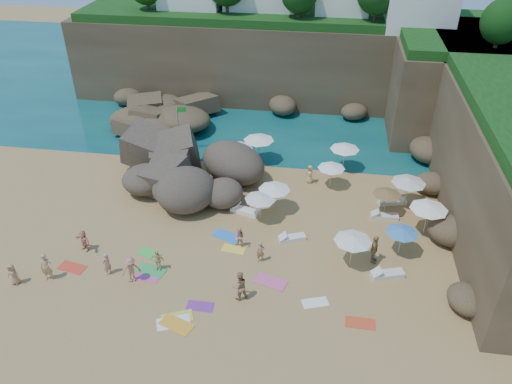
# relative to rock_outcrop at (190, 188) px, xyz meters

# --- Properties ---
(ground) EXTENTS (120.00, 120.00, 0.00)m
(ground) POSITION_rel_rock_outcrop_xyz_m (3.59, -5.86, 0.00)
(ground) COLOR tan
(ground) RESTS_ON ground
(seawater) EXTENTS (120.00, 120.00, 0.00)m
(seawater) POSITION_rel_rock_outcrop_xyz_m (3.59, 24.14, 0.00)
(seawater) COLOR #0C4751
(seawater) RESTS_ON ground
(cliff_back) EXTENTS (44.00, 8.00, 8.00)m
(cliff_back) POSITION_rel_rock_outcrop_xyz_m (5.59, 19.14, 4.00)
(cliff_back) COLOR brown
(cliff_back) RESTS_ON ground
(cliff_right) EXTENTS (8.00, 30.00, 8.00)m
(cliff_right) POSITION_rel_rock_outcrop_xyz_m (22.59, 2.14, 4.00)
(cliff_right) COLOR brown
(cliff_right) RESTS_ON ground
(cliff_corner) EXTENTS (10.00, 12.00, 8.00)m
(cliff_corner) POSITION_rel_rock_outcrop_xyz_m (20.59, 14.14, 4.00)
(cliff_corner) COLOR brown
(cliff_corner) RESTS_ON ground
(rock_promontory) EXTENTS (12.00, 7.00, 2.00)m
(rock_promontory) POSITION_rel_rock_outcrop_xyz_m (-7.41, 10.14, 0.00)
(rock_promontory) COLOR brown
(rock_promontory) RESTS_ON ground
(marina_masts) EXTENTS (3.10, 0.10, 6.00)m
(marina_masts) POSITION_rel_rock_outcrop_xyz_m (-12.91, 24.14, 3.00)
(marina_masts) COLOR white
(marina_masts) RESTS_ON ground
(rock_outcrop) EXTENTS (8.45, 6.47, 3.29)m
(rock_outcrop) POSITION_rel_rock_outcrop_xyz_m (0.00, 0.00, 0.00)
(rock_outcrop) COLOR brown
(rock_outcrop) RESTS_ON ground
(flag_pole) EXTENTS (0.82, 0.21, 4.22)m
(flag_pole) POSITION_rel_rock_outcrop_xyz_m (-2.19, 5.74, 2.69)
(flag_pole) COLOR silver
(flag_pole) RESTS_ON ground
(parasol_0) EXTENTS (2.42, 2.42, 2.29)m
(parasol_0) POSITION_rel_rock_outcrop_xyz_m (3.20, 3.39, 2.10)
(parasol_0) COLOR silver
(parasol_0) RESTS_ON ground
(parasol_1) EXTENTS (2.52, 2.52, 2.38)m
(parasol_1) POSITION_rel_rock_outcrop_xyz_m (4.66, 4.85, 2.18)
(parasol_1) COLOR silver
(parasol_1) RESTS_ON ground
(parasol_2) EXTENTS (2.34, 2.34, 2.22)m
(parasol_2) POSITION_rel_rock_outcrop_xyz_m (11.60, 4.58, 2.03)
(parasol_2) COLOR silver
(parasol_2) RESTS_ON ground
(parasol_3) EXTENTS (2.44, 2.44, 2.31)m
(parasol_3) POSITION_rel_rock_outcrop_xyz_m (16.08, 0.04, 2.12)
(parasol_3) COLOR silver
(parasol_3) RESTS_ON ground
(parasol_4) EXTENTS (2.49, 2.49, 2.35)m
(parasol_4) POSITION_rel_rock_outcrop_xyz_m (17.04, -3.14, 2.16)
(parasol_4) COLOR silver
(parasol_4) RESTS_ON ground
(parasol_5) EXTENTS (2.17, 2.17, 2.05)m
(parasol_5) POSITION_rel_rock_outcrop_xyz_m (5.95, -3.26, 1.88)
(parasol_5) COLOR silver
(parasol_5) RESTS_ON ground
(parasol_6) EXTENTS (2.01, 2.01, 1.90)m
(parasol_6) POSITION_rel_rock_outcrop_xyz_m (14.55, -1.19, 1.75)
(parasol_6) COLOR silver
(parasol_6) RESTS_ON ground
(parasol_7) EXTENTS (2.09, 2.09, 1.97)m
(parasol_7) POSITION_rel_rock_outcrop_xyz_m (10.63, 1.77, 1.81)
(parasol_7) COLOR silver
(parasol_7) RESTS_ON ground
(parasol_9) EXTENTS (2.26, 2.26, 2.14)m
(parasol_9) POSITION_rel_rock_outcrop_xyz_m (6.77, -2.04, 1.96)
(parasol_9) COLOR silver
(parasol_9) RESTS_ON ground
(parasol_10) EXTENTS (2.05, 2.05, 1.94)m
(parasol_10) POSITION_rel_rock_outcrop_xyz_m (15.18, -5.51, 1.78)
(parasol_10) COLOR silver
(parasol_10) RESTS_ON ground
(parasol_11) EXTENTS (2.33, 2.33, 2.20)m
(parasol_11) POSITION_rel_rock_outcrop_xyz_m (12.12, -7.06, 2.02)
(parasol_11) COLOR silver
(parasol_11) RESTS_ON ground
(lounger_0) EXTENTS (1.83, 1.29, 0.27)m
(lounger_0) POSITION_rel_rock_outcrop_xyz_m (3.40, 3.62, 0.14)
(lounger_0) COLOR silver
(lounger_0) RESTS_ON ground
(lounger_1) EXTENTS (2.13, 1.23, 0.31)m
(lounger_1) POSITION_rel_rock_outcrop_xyz_m (4.75, -2.64, 0.16)
(lounger_1) COLOR white
(lounger_1) RESTS_ON ground
(lounger_2) EXTENTS (1.94, 0.75, 0.30)m
(lounger_2) POSITION_rel_rock_outcrop_xyz_m (14.55, -1.80, 0.15)
(lounger_2) COLOR silver
(lounger_2) RESTS_ON ground
(lounger_3) EXTENTS (1.89, 1.24, 0.28)m
(lounger_3) POSITION_rel_rock_outcrop_xyz_m (8.35, -5.19, 0.14)
(lounger_3) COLOR white
(lounger_3) RESTS_ON ground
(lounger_4) EXTENTS (2.12, 1.15, 0.31)m
(lounger_4) POSITION_rel_rock_outcrop_xyz_m (15.22, 0.15, 0.16)
(lounger_4) COLOR white
(lounger_4) RESTS_ON ground
(lounger_5) EXTENTS (2.10, 1.23, 0.31)m
(lounger_5) POSITION_rel_rock_outcrop_xyz_m (14.34, -7.84, 0.15)
(lounger_5) COLOR silver
(lounger_5) RESTS_ON ground
(towel_1) EXTENTS (1.51, 0.86, 0.03)m
(towel_1) POSITION_rel_rock_outcrop_xyz_m (0.08, -10.11, 0.01)
(towel_1) COLOR #CB4F93
(towel_1) RESTS_ON ground
(towel_2) EXTENTS (2.04, 1.49, 0.03)m
(towel_2) POSITION_rel_rock_outcrop_xyz_m (2.86, -13.42, 0.02)
(towel_2) COLOR orange
(towel_2) RESTS_ON ground
(towel_3) EXTENTS (1.94, 1.28, 0.03)m
(towel_3) POSITION_rel_rock_outcrop_xyz_m (0.12, -9.47, 0.02)
(towel_3) COLOR green
(towel_3) RESTS_ON ground
(towel_4) EXTENTS (1.92, 1.47, 0.03)m
(towel_4) POSITION_rel_rock_outcrop_xyz_m (2.74, -12.93, 0.02)
(towel_4) COLOR #CBD939
(towel_4) RESTS_ON ground
(towel_5) EXTENTS (2.00, 1.51, 0.03)m
(towel_5) POSITION_rel_rock_outcrop_xyz_m (2.65, -13.29, 0.02)
(towel_5) COLOR white
(towel_5) RESTS_ON ground
(towel_6) EXTENTS (1.52, 0.76, 0.03)m
(towel_6) POSITION_rel_rock_outcrop_xyz_m (3.79, -11.91, 0.01)
(towel_6) COLOR #7A2D93
(towel_6) RESTS_ON ground
(towel_7) EXTENTS (1.83, 1.17, 0.03)m
(towel_7) POSITION_rel_rock_outcrop_xyz_m (-4.77, -9.95, 0.01)
(towel_7) COLOR red
(towel_7) RESTS_ON ground
(towel_8) EXTENTS (2.15, 1.61, 0.03)m
(towel_8) POSITION_rel_rock_outcrop_xyz_m (4.02, -5.47, 0.02)
(towel_8) COLOR #2A7DE1
(towel_8) RESTS_ON ground
(towel_9) EXTENTS (2.13, 1.51, 0.03)m
(towel_9) POSITION_rel_rock_outcrop_xyz_m (7.44, -9.36, 0.02)
(towel_9) COLOR #DF568E
(towel_9) RESTS_ON ground
(towel_10) EXTENTS (1.62, 0.82, 0.03)m
(towel_10) POSITION_rel_rock_outcrop_xyz_m (12.65, -11.82, 0.01)
(towel_10) COLOR #D64621
(towel_10) RESTS_ON ground
(towel_11) EXTENTS (1.69, 1.28, 0.03)m
(towel_11) POSITION_rel_rock_outcrop_xyz_m (-0.53, -7.98, 0.01)
(towel_11) COLOR green
(towel_11) RESTS_ON ground
(towel_12) EXTENTS (1.62, 0.97, 0.03)m
(towel_12) POSITION_rel_rock_outcrop_xyz_m (4.71, -6.74, 0.01)
(towel_12) COLOR yellow
(towel_12) RESTS_ON ground
(towel_13) EXTENTS (1.64, 1.19, 0.03)m
(towel_13) POSITION_rel_rock_outcrop_xyz_m (10.16, -10.68, 0.01)
(towel_13) COLOR white
(towel_13) RESTS_ON ground
(person_stand_0) EXTENTS (0.75, 0.57, 1.87)m
(person_stand_0) POSITION_rel_rock_outcrop_xyz_m (-5.64, -11.10, 0.93)
(person_stand_0) COLOR tan
(person_stand_0) RESTS_ON ground
(person_stand_1) EXTENTS (1.15, 1.08, 1.88)m
(person_stand_1) POSITION_rel_rock_outcrop_xyz_m (5.88, -10.94, 0.94)
(person_stand_1) COLOR #A27851
(person_stand_1) RESTS_ON ground
(person_stand_2) EXTENTS (1.01, 0.64, 1.46)m
(person_stand_2) POSITION_rel_rock_outcrop_xyz_m (1.66, -0.29, 0.73)
(person_stand_2) COLOR #F1B289
(person_stand_2) RESTS_ON ground
(person_stand_3) EXTENTS (0.69, 1.21, 1.95)m
(person_stand_3) POSITION_rel_rock_outcrop_xyz_m (13.51, -6.59, 0.97)
(person_stand_3) COLOR #977B4B
(person_stand_3) RESTS_ON ground
(person_stand_4) EXTENTS (0.83, 0.61, 1.51)m
(person_stand_4) POSITION_rel_rock_outcrop_xyz_m (9.04, 2.13, 0.76)
(person_stand_4) COLOR tan
(person_stand_4) RESTS_ON ground
(person_stand_5) EXTENTS (1.60, 1.10, 1.69)m
(person_stand_5) POSITION_rel_rock_outcrop_xyz_m (-3.71, 1.22, 0.84)
(person_stand_5) COLOR tan
(person_stand_5) RESTS_ON ground
(person_stand_6) EXTENTS (0.55, 0.66, 1.55)m
(person_stand_6) POSITION_rel_rock_outcrop_xyz_m (-2.36, -10.10, 0.77)
(person_stand_6) COLOR tan
(person_stand_6) RESTS_ON ground
(person_lie_0) EXTENTS (1.78, 2.03, 0.46)m
(person_lie_0) POSITION_rel_rock_outcrop_xyz_m (-0.66, -10.51, 0.23)
(person_lie_0) COLOR tan
(person_lie_0) RESTS_ON ground
(person_lie_1) EXTENTS (0.90, 1.45, 0.34)m
(person_lie_1) POSITION_rel_rock_outcrop_xyz_m (0.54, -9.30, 0.17)
(person_lie_1) COLOR #E9C384
(person_lie_1) RESTS_ON ground
(person_lie_2) EXTENTS (0.70, 1.42, 0.38)m
(person_lie_2) POSITION_rel_rock_outcrop_xyz_m (-7.41, -11.75, 0.19)
(person_lie_2) COLOR #A88054
(person_lie_2) RESTS_ON ground
(person_lie_3) EXTENTS (1.89, 1.93, 0.39)m
(person_lie_3) POSITION_rel_rock_outcrop_xyz_m (-4.68, -8.20, 0.19)
(person_lie_3) COLOR #E39177
(person_lie_3) RESTS_ON ground
(person_lie_4) EXTENTS (1.01, 1.51, 0.34)m
(person_lie_4) POSITION_rel_rock_outcrop_xyz_m (6.59, -7.61, 0.17)
(person_lie_4) COLOR #AE7E57
(person_lie_4) RESTS_ON ground
(person_lie_5) EXTENTS (1.14, 1.57, 0.54)m
(person_lie_5) POSITION_rel_rock_outcrop_xyz_m (5.08, -6.43, 0.27)
(person_lie_5) COLOR tan
(person_lie_5) RESTS_ON ground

